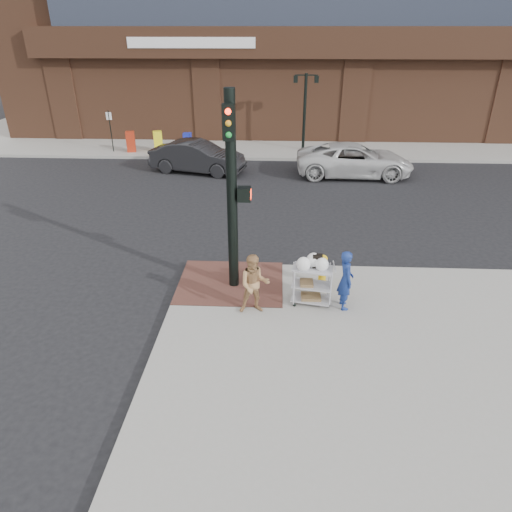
# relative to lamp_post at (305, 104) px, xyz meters

# --- Properties ---
(ground) EXTENTS (220.00, 220.00, 0.00)m
(ground) POSITION_rel_lamp_post_xyz_m (-2.00, -16.00, -2.62)
(ground) COLOR black
(ground) RESTS_ON ground
(sidewalk_far) EXTENTS (65.00, 36.00, 0.15)m
(sidewalk_far) POSITION_rel_lamp_post_xyz_m (10.50, 16.00, -2.54)
(sidewalk_far) COLOR #999590
(sidewalk_far) RESTS_ON ground
(brick_curb_ramp) EXTENTS (2.80, 2.40, 0.01)m
(brick_curb_ramp) POSITION_rel_lamp_post_xyz_m (-2.60, -15.10, -2.46)
(brick_curb_ramp) COLOR #4D2E24
(brick_curb_ramp) RESTS_ON sidewalk_near
(lamp_post) EXTENTS (1.32, 0.22, 4.00)m
(lamp_post) POSITION_rel_lamp_post_xyz_m (0.00, 0.00, 0.00)
(lamp_post) COLOR black
(lamp_post) RESTS_ON sidewalk_far
(parking_sign) EXTENTS (0.05, 0.05, 2.20)m
(parking_sign) POSITION_rel_lamp_post_xyz_m (-10.50, -1.00, -1.37)
(parking_sign) COLOR black
(parking_sign) RESTS_ON sidewalk_far
(traffic_signal_pole) EXTENTS (0.61, 0.51, 5.00)m
(traffic_signal_pole) POSITION_rel_lamp_post_xyz_m (-2.48, -15.23, 0.21)
(traffic_signal_pole) COLOR black
(traffic_signal_pole) RESTS_ON sidewalk_near
(woman_blue) EXTENTS (0.42, 0.59, 1.52)m
(woman_blue) POSITION_rel_lamp_post_xyz_m (0.29, -16.15, -1.71)
(woman_blue) COLOR navy
(woman_blue) RESTS_ON sidewalk_near
(pedestrian_tan) EXTENTS (0.80, 0.66, 1.50)m
(pedestrian_tan) POSITION_rel_lamp_post_xyz_m (-1.89, -16.45, -1.72)
(pedestrian_tan) COLOR #AC7F51
(pedestrian_tan) RESTS_ON sidewalk_near
(sedan_dark) EXTENTS (4.76, 2.62, 1.49)m
(sedan_dark) POSITION_rel_lamp_post_xyz_m (-5.26, -4.25, -1.87)
(sedan_dark) COLOR black
(sedan_dark) RESTS_ON ground
(minivan_white) EXTENTS (5.42, 2.57, 1.50)m
(minivan_white) POSITION_rel_lamp_post_xyz_m (2.19, -4.48, -1.87)
(minivan_white) COLOR silver
(minivan_white) RESTS_ON ground
(utility_cart) EXTENTS (1.03, 0.70, 1.32)m
(utility_cart) POSITION_rel_lamp_post_xyz_m (-0.50, -16.00, -1.87)
(utility_cart) COLOR #A3A3A8
(utility_cart) RESTS_ON sidewalk_near
(fire_hydrant) EXTENTS (0.41, 0.29, 0.88)m
(fire_hydrant) POSITION_rel_lamp_post_xyz_m (-0.16, -15.09, -2.02)
(fire_hydrant) COLOR gold
(fire_hydrant) RESTS_ON sidewalk_near
(newsbox_red) EXTENTS (0.54, 0.51, 1.09)m
(newsbox_red) POSITION_rel_lamp_post_xyz_m (-9.47, -1.01, -1.92)
(newsbox_red) COLOR #A82913
(newsbox_red) RESTS_ON sidewalk_far
(newsbox_yellow) EXTENTS (0.56, 0.53, 1.09)m
(newsbox_yellow) POSITION_rel_lamp_post_xyz_m (-8.00, -0.84, -1.92)
(newsbox_yellow) COLOR yellow
(newsbox_yellow) RESTS_ON sidewalk_far
(newsbox_blue) EXTENTS (0.42, 0.38, 1.00)m
(newsbox_blue) POSITION_rel_lamp_post_xyz_m (-6.38, -0.77, -1.97)
(newsbox_blue) COLOR #1A27AF
(newsbox_blue) RESTS_ON sidewalk_far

